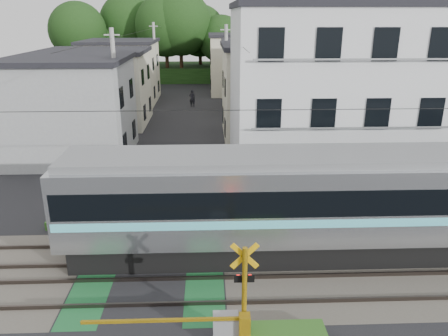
{
  "coord_description": "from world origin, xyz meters",
  "views": [
    {
      "loc": [
        2.07,
        -13.51,
        8.67
      ],
      "look_at": [
        2.78,
        5.0,
        2.17
      ],
      "focal_mm": 35.0,
      "sensor_mm": 36.0,
      "label": 1
    }
  ],
  "objects_px": {
    "crossing_signal_near": "(229,323)",
    "crossing_signal_far": "(100,212)",
    "pedestrian": "(192,98)",
    "apartment_block": "(328,95)"
  },
  "relations": [
    {
      "from": "crossing_signal_near",
      "to": "pedestrian",
      "type": "distance_m",
      "value": 33.66
    },
    {
      "from": "crossing_signal_near",
      "to": "apartment_block",
      "type": "height_order",
      "value": "apartment_block"
    },
    {
      "from": "crossing_signal_near",
      "to": "crossing_signal_far",
      "type": "bearing_deg",
      "value": 125.29
    },
    {
      "from": "apartment_block",
      "to": "crossing_signal_far",
      "type": "bearing_deg",
      "value": -152.22
    },
    {
      "from": "crossing_signal_far",
      "to": "apartment_block",
      "type": "bearing_deg",
      "value": 27.78
    },
    {
      "from": "crossing_signal_near",
      "to": "pedestrian",
      "type": "bearing_deg",
      "value": 93.44
    },
    {
      "from": "crossing_signal_far",
      "to": "pedestrian",
      "type": "height_order",
      "value": "crossing_signal_far"
    },
    {
      "from": "crossing_signal_near",
      "to": "pedestrian",
      "type": "height_order",
      "value": "crossing_signal_near"
    },
    {
      "from": "crossing_signal_near",
      "to": "crossing_signal_far",
      "type": "distance_m",
      "value": 8.95
    },
    {
      "from": "crossing_signal_near",
      "to": "crossing_signal_far",
      "type": "relative_size",
      "value": 1.0
    }
  ]
}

